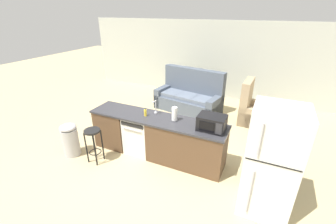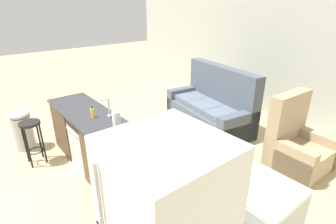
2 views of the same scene
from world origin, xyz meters
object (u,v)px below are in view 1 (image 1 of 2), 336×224
Objects in this scene: bar_stool at (93,139)px; couch at (190,97)px; dishwasher at (140,134)px; trash_bin at (70,139)px; refrigerator at (271,162)px; armchair at (252,111)px; paper_towel_roll at (175,114)px; kettle at (265,125)px; soap_bottle at (145,113)px; stove_range at (269,148)px; microwave at (212,123)px.

couch is (0.84, 3.37, -0.14)m from bar_stool.
trash_bin is (-1.28, -0.78, -0.04)m from dishwasher.
refrigerator reaches higher than trash_bin.
couch reaches higher than armchair.
paper_towel_roll is (-1.81, 0.60, 0.16)m from refrigerator.
bar_stool is at bearing -103.96° from couch.
armchair is at bearing -3.51° from couch.
bar_stool is (-1.44, -0.79, -0.50)m from paper_towel_roll.
bar_stool is 4.25m from armchair.
bar_stool is at bearing -159.27° from kettle.
couch reaches higher than soap_bottle.
stove_range is at bearing 89.99° from refrigerator.
dishwasher reaches higher than bar_stool.
kettle is at bearing 9.85° from dishwasher.
kettle is at bearing 20.73° from bar_stool.
paper_towel_roll is (-0.76, 0.05, -0.00)m from microwave.
soap_bottle is at bearing -90.63° from couch.
trash_bin is at bearing -176.80° from bar_stool.
bar_stool is 3.48m from couch.
kettle is at bearing 12.74° from paper_towel_roll.
paper_towel_roll is at bearing -167.26° from kettle.
armchair is at bearing 99.77° from kettle.
soap_bottle reaches higher than trash_bin.
kettle is 0.28× the size of trash_bin.
couch reaches higher than stove_range.
armchair reaches higher than dishwasher.
paper_towel_roll is at bearing 28.92° from bar_stool.
microwave is at bearing -62.57° from couch.
soap_bottle reaches higher than dishwasher.
paper_towel_roll is at bearing -164.63° from stove_range.
stove_range is 4.10m from trash_bin.
paper_towel_roll is 0.38× the size of bar_stool.
bar_stool is 0.62× the size of armchair.
refrigerator is 8.53× the size of kettle.
dishwasher is at bearing 179.95° from microwave.
dishwasher is 1.14× the size of trash_bin.
kettle is (0.88, 0.42, -0.05)m from microwave.
refrigerator is 1.19m from microwave.
armchair is (2.72, 3.25, -0.19)m from bar_stool.
refrigerator is 2.50m from soap_bottle.
kettle is 0.10× the size of couch.
kettle is at bearing 99.66° from refrigerator.
couch is 1.77× the size of armchair.
paper_towel_roll reaches higher than microwave.
stove_range is at bearing -75.02° from armchair.
dishwasher is at bearing 175.36° from soap_bottle.
armchair is (2.07, 2.51, -0.07)m from dishwasher.
microwave is 2.44× the size of kettle.
microwave reaches higher than kettle.
microwave is 2.38m from bar_stool.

